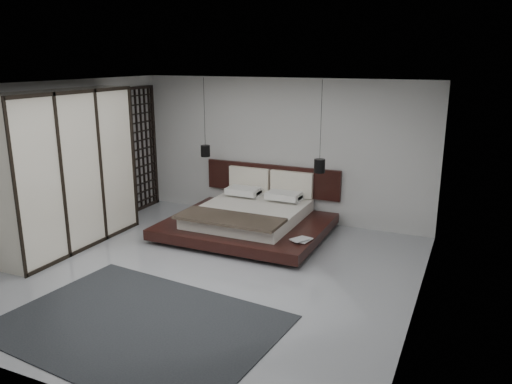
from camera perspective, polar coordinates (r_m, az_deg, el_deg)
The scene contains 14 objects.
floor at distance 7.71m, azimuth -5.45°, elevation -9.18°, with size 6.00×6.00×0.00m, color gray.
ceiling at distance 7.05m, azimuth -6.02°, elevation 12.07°, with size 6.00×6.00×0.00m, color white.
wall_back at distance 9.91m, azimuth 2.96°, elevation 4.83°, with size 6.00×6.00×0.00m, color #B2B2B0.
wall_front at distance 5.01m, azimuth -23.13°, elevation -6.76°, with size 6.00×6.00×0.00m, color #B2B2B0.
wall_left at distance 9.10m, azimuth -22.36°, elevation 2.79°, with size 6.00×6.00×0.00m, color #B2B2B0.
wall_right at distance 6.36m, azimuth 18.47°, elevation -1.79°, with size 6.00×6.00×0.00m, color #B2B2B0.
lattice_screen at distance 10.88m, azimuth -12.83°, elevation 4.86°, with size 0.05×0.90×2.60m, color black.
bed at distance 9.27m, azimuth -0.73°, elevation -2.93°, with size 2.86×2.42×1.09m.
book_lower at distance 8.27m, azimuth 4.73°, elevation -5.34°, with size 0.23×0.30×0.03m, color #99724C.
book_upper at distance 8.25m, azimuth 4.53°, elevation -5.23°, with size 0.20×0.28×0.02m, color #99724C.
pendant_left at distance 9.93m, azimuth -5.81°, elevation 4.73°, with size 0.18×0.18×1.53m.
pendant_right at distance 9.02m, azimuth 7.27°, elevation 3.01°, with size 0.20×0.20×1.63m.
wardrobe at distance 8.94m, azimuth -20.69°, elevation 2.31°, with size 0.64×2.72×2.67m.
rug at distance 6.47m, azimuth -13.33°, elevation -14.54°, with size 3.31×2.36×0.01m, color black.
Camera 1 is at (3.53, -6.09, 3.16)m, focal length 35.00 mm.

